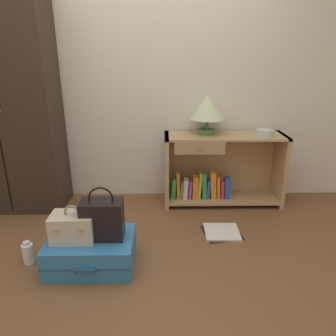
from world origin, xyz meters
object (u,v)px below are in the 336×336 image
object	(u,v)px
wardrobe	(6,103)
handbag	(102,219)
bowl	(264,133)
suitcase_large	(92,251)
bookshelf	(218,170)
bottle	(28,253)
train_case	(73,227)
table_lamp	(207,108)
open_book_on_floor	(222,232)

from	to	relation	value
wardrobe	handbag	bearing A→B (deg)	-44.36
bowl	suitcase_large	distance (m)	1.91
bookshelf	bottle	distance (m)	1.88
bowl	bookshelf	bearing A→B (deg)	172.35
wardrobe	bottle	world-z (taller)	wardrobe
train_case	bowl	bearing A→B (deg)	32.21
wardrobe	handbag	size ratio (longest dim) A/B	5.29
suitcase_large	bottle	bearing A→B (deg)	175.98
table_lamp	bottle	bearing A→B (deg)	-143.98
bookshelf	bottle	bearing A→B (deg)	-146.86
table_lamp	suitcase_large	distance (m)	1.67
suitcase_large	open_book_on_floor	size ratio (longest dim) A/B	1.73
bookshelf	bowl	xyz separation A→B (m)	(0.41, -0.06, 0.40)
bookshelf	handbag	distance (m)	1.44
wardrobe	table_lamp	distance (m)	1.87
train_case	open_book_on_floor	world-z (taller)	train_case
table_lamp	open_book_on_floor	distance (m)	1.16
wardrobe	suitcase_large	bearing A→B (deg)	-47.50
bookshelf	train_case	bearing A→B (deg)	-138.21
table_lamp	handbag	world-z (taller)	table_lamp
wardrobe	bookshelf	size ratio (longest dim) A/B	1.75
handbag	open_book_on_floor	bearing A→B (deg)	23.63
handbag	suitcase_large	bearing A→B (deg)	-172.81
bottle	open_book_on_floor	bearing A→B (deg)	14.44
bookshelf	open_book_on_floor	distance (m)	0.72
wardrobe	train_case	size ratio (longest dim) A/B	6.90
table_lamp	handbag	size ratio (longest dim) A/B	0.96
wardrobe	handbag	xyz separation A→B (m)	(1.01, -0.99, -0.66)
suitcase_large	handbag	bearing A→B (deg)	7.19
table_lamp	open_book_on_floor	xyz separation A→B (m)	(0.08, -0.65, -0.96)
bookshelf	table_lamp	bearing A→B (deg)	171.97
suitcase_large	train_case	xyz separation A→B (m)	(-0.11, -0.01, 0.21)
train_case	bottle	xyz separation A→B (m)	(-0.37, 0.05, -0.25)
bookshelf	train_case	size ratio (longest dim) A/B	3.93
bookshelf	bowl	distance (m)	0.58
wardrobe	bookshelf	world-z (taller)	wardrobe
bottle	bookshelf	bearing A→B (deg)	33.14
train_case	open_book_on_floor	bearing A→B (deg)	20.88
table_lamp	suitcase_large	size ratio (longest dim) A/B	0.60
suitcase_large	open_book_on_floor	xyz separation A→B (m)	(1.03, 0.42, -0.10)
table_lamp	bowl	size ratio (longest dim) A/B	2.30
train_case	bottle	world-z (taller)	train_case
wardrobe	train_case	bearing A→B (deg)	-51.38
bowl	train_case	distance (m)	1.94
bowl	open_book_on_floor	size ratio (longest dim) A/B	0.46
bookshelf	table_lamp	world-z (taller)	table_lamp
handbag	bottle	size ratio (longest dim) A/B	2.22
bowl	handbag	distance (m)	1.75
wardrobe	suitcase_large	xyz separation A→B (m)	(0.92, -1.00, -0.92)
suitcase_large	bookshelf	bearing A→B (deg)	44.16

